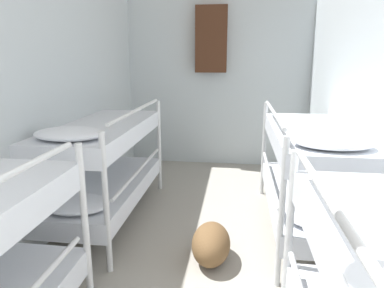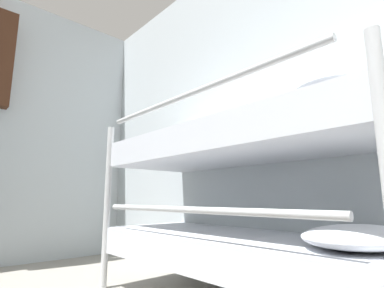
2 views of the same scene
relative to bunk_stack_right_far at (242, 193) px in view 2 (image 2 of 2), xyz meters
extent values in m
cylinder|color=silver|center=(-0.34, 0.91, -0.06)|extent=(0.04, 0.04, 1.09)
cube|color=silver|center=(0.01, 0.06, -0.30)|extent=(0.69, 1.76, 0.17)
ellipsoid|color=white|center=(0.01, -0.58, -0.18)|extent=(0.55, 0.40, 0.09)
cylinder|color=silver|center=(-0.34, 0.06, -0.08)|extent=(0.03, 1.49, 0.03)
cube|color=silver|center=(0.01, 0.06, 0.28)|extent=(0.69, 1.76, 0.17)
ellipsoid|color=white|center=(0.01, -0.58, 0.41)|extent=(0.55, 0.40, 0.09)
cylinder|color=silver|center=(-0.34, 0.06, 0.50)|extent=(0.03, 1.49, 0.03)
camera|label=1|loc=(-0.66, -2.99, 0.97)|focal=32.00mm
camera|label=2|loc=(-1.31, -1.06, -0.03)|focal=28.00mm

